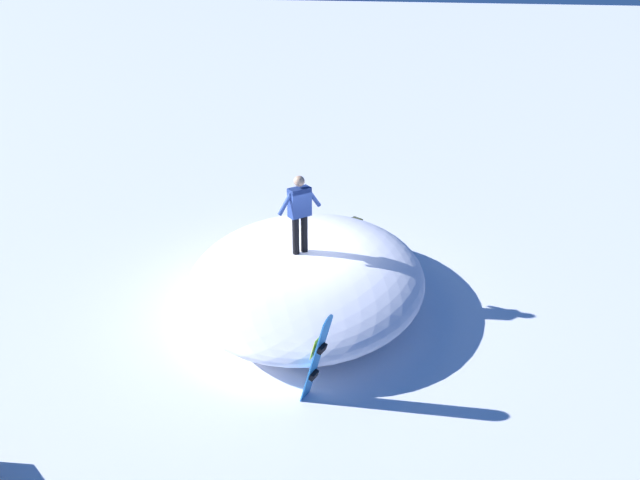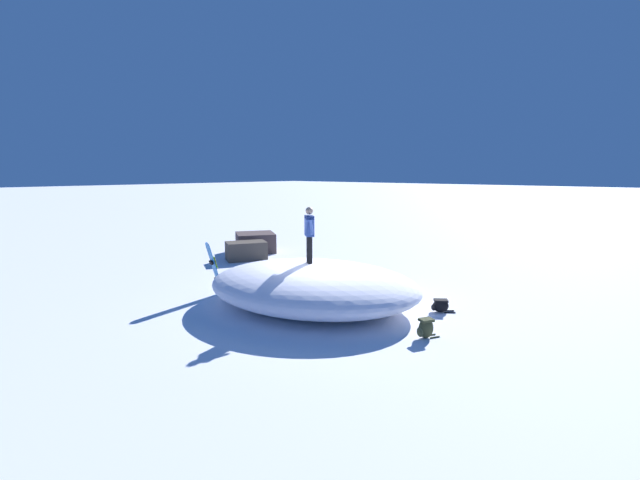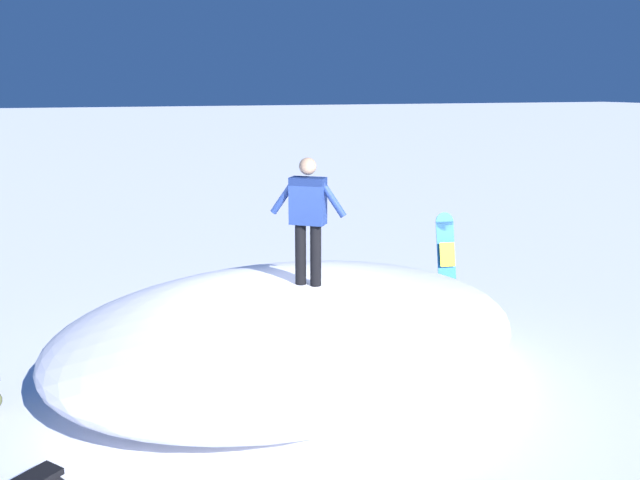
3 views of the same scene
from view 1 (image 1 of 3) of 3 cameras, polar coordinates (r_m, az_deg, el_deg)
The scene contains 6 objects.
ground at distance 13.04m, azimuth -1.78°, elevation -5.29°, with size 240.00×240.00×0.00m, color white.
snow_mound at distance 12.57m, azimuth -1.23°, elevation -3.32°, with size 4.87×6.21×1.22m, color white.
snowboarder_standing at distance 11.77m, azimuth -1.94°, elevation 2.89°, with size 0.83×0.68×1.61m.
snowboard_primary_upright at distance 9.63m, azimuth -0.25°, elevation -10.98°, with size 0.39×0.53×1.70m.
backpack_near at distance 15.84m, azimuth 3.42°, elevation 1.26°, with size 0.44×0.57×0.48m.
backpack_far at distance 15.89m, azimuth -4.20°, elevation 1.09°, with size 0.64×0.56×0.36m.
Camera 1 is at (10.66, 3.83, 6.47)m, focal length 33.76 mm.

